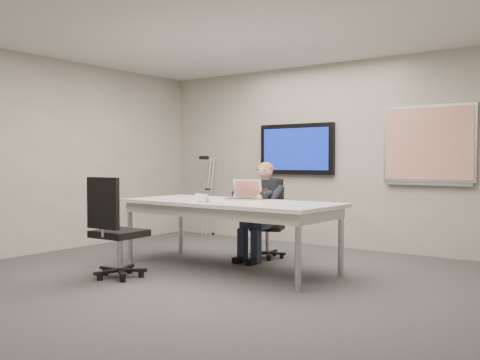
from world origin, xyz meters
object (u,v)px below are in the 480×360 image
Objects in this scene: seated_person at (259,221)px; laptop at (243,195)px; conference_table at (229,209)px; office_chair_near at (116,247)px; office_chair_far at (268,236)px.

laptop is (0.03, -0.41, 0.37)m from seated_person.
conference_table is at bearing -94.02° from seated_person.
office_chair_near reaches higher than laptop.
laptop is (0.00, 0.29, 0.16)m from conference_table.
laptop is (0.05, -0.64, 0.60)m from office_chair_far.
office_chair_far is at bearing -110.01° from office_chair_near.
conference_table is 2.87× the size of office_chair_far.
office_chair_near is 2.50× the size of laptop.
seated_person is 2.86× the size of laptop.
conference_table is 0.33m from laptop.
office_chair_far is 0.73× the size of seated_person.
seated_person is (-0.03, 0.70, -0.21)m from conference_table.
office_chair_near is 0.87× the size of seated_person.
office_chair_near is (-0.71, -1.15, -0.38)m from conference_table.
seated_person is (0.02, -0.23, 0.23)m from office_chair_far.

